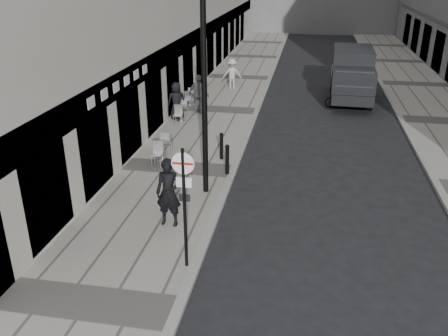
# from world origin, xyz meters

# --- Properties ---
(sidewalk) EXTENTS (4.00, 60.00, 0.12)m
(sidewalk) POSITION_xyz_m (-2.00, 18.00, 0.06)
(sidewalk) COLOR gray
(sidewalk) RESTS_ON ground
(far_sidewalk) EXTENTS (4.00, 60.00, 0.12)m
(far_sidewalk) POSITION_xyz_m (9.00, 18.00, 0.06)
(far_sidewalk) COLOR gray
(far_sidewalk) RESTS_ON ground
(walking_man) EXTENTS (0.74, 0.50, 1.98)m
(walking_man) POSITION_xyz_m (-1.16, 6.32, 1.11)
(walking_man) COLOR black
(walking_man) RESTS_ON sidewalk
(sign_post) EXTENTS (0.53, 0.09, 3.09)m
(sign_post) POSITION_xyz_m (-0.20, 4.44, 2.10)
(sign_post) COLOR black
(sign_post) RESTS_ON sidewalk
(lamppost) EXTENTS (0.30, 0.30, 6.67)m
(lamppost) POSITION_xyz_m (-0.60, 8.58, 3.83)
(lamppost) COLOR black
(lamppost) RESTS_ON sidewalk
(bollard_near) EXTENTS (0.13, 0.13, 0.97)m
(bollard_near) POSITION_xyz_m (-0.60, 11.42, 0.61)
(bollard_near) COLOR black
(bollard_near) RESTS_ON sidewalk
(bollard_far) EXTENTS (0.14, 0.14, 1.03)m
(bollard_far) POSITION_xyz_m (-0.15, 10.08, 0.63)
(bollard_far) COLOR black
(bollard_far) RESTS_ON sidewalk
(panel_van) EXTENTS (2.31, 5.79, 2.69)m
(panel_van) POSITION_xyz_m (4.81, 21.60, 1.52)
(panel_van) COLOR black
(panel_van) RESTS_ON ground
(cyclist) EXTENTS (1.74, 0.93, 1.78)m
(cyclist) POSITION_xyz_m (4.20, 19.86, 0.70)
(cyclist) COLOR black
(cyclist) RESTS_ON ground
(pedestrian_a) EXTENTS (1.22, 0.80, 1.92)m
(pedestrian_a) POSITION_xyz_m (-2.77, 17.13, 1.08)
(pedestrian_a) COLOR slate
(pedestrian_a) RESTS_ON sidewalk
(pedestrian_b) EXTENTS (1.23, 0.84, 1.75)m
(pedestrian_b) POSITION_xyz_m (-1.98, 22.51, 1.00)
(pedestrian_b) COLOR #B8B4AA
(pedestrian_b) RESTS_ON sidewalk
(pedestrian_c) EXTENTS (1.04, 0.92, 1.78)m
(pedestrian_c) POSITION_xyz_m (-3.60, 16.04, 1.01)
(pedestrian_c) COLOR black
(pedestrian_c) RESTS_ON sidewalk
(cafe_table_near) EXTENTS (0.71, 1.60, 0.91)m
(cafe_table_near) POSITION_xyz_m (-2.80, 10.97, 0.58)
(cafe_table_near) COLOR silver
(cafe_table_near) RESTS_ON sidewalk
(cafe_table_mid) EXTENTS (0.70, 1.59, 0.90)m
(cafe_table_mid) POSITION_xyz_m (-3.33, 15.77, 0.58)
(cafe_table_mid) COLOR silver
(cafe_table_mid) RESTS_ON sidewalk
(cafe_table_far) EXTENTS (0.63, 1.43, 0.81)m
(cafe_table_far) POSITION_xyz_m (-3.60, 18.56, 0.53)
(cafe_table_far) COLOR silver
(cafe_table_far) RESTS_ON sidewalk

